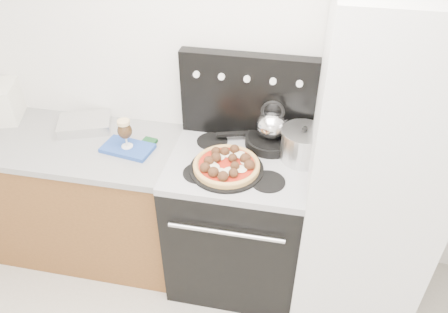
% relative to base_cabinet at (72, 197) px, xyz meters
% --- Properties ---
extents(room_shell, '(3.52, 3.01, 2.52)m').
position_rel_base_cabinet_xyz_m(room_shell, '(1.02, -0.91, 0.82)').
color(room_shell, beige).
rests_on(room_shell, ground).
extents(base_cabinet, '(1.45, 0.60, 0.86)m').
position_rel_base_cabinet_xyz_m(base_cabinet, '(0.00, 0.00, 0.00)').
color(base_cabinet, brown).
rests_on(base_cabinet, ground).
extents(countertop, '(1.48, 0.63, 0.04)m').
position_rel_base_cabinet_xyz_m(countertop, '(0.00, 0.00, 0.45)').
color(countertop, '#979797').
rests_on(countertop, base_cabinet).
extents(stove_body, '(0.76, 0.65, 0.88)m').
position_rel_base_cabinet_xyz_m(stove_body, '(1.10, -0.02, 0.01)').
color(stove_body, black).
rests_on(stove_body, ground).
extents(cooktop, '(0.76, 0.65, 0.04)m').
position_rel_base_cabinet_xyz_m(cooktop, '(1.10, -0.02, 0.47)').
color(cooktop, '#ADADB2').
rests_on(cooktop, stove_body).
extents(backguard, '(0.76, 0.08, 0.50)m').
position_rel_base_cabinet_xyz_m(backguard, '(1.10, 0.25, 0.74)').
color(backguard, black).
rests_on(backguard, cooktop).
extents(fridge, '(0.64, 0.68, 1.90)m').
position_rel_base_cabinet_xyz_m(fridge, '(1.80, -0.05, 0.52)').
color(fridge, silver).
rests_on(fridge, ground).
extents(foil_sheet, '(0.37, 0.32, 0.06)m').
position_rel_base_cabinet_xyz_m(foil_sheet, '(0.12, 0.14, 0.50)').
color(foil_sheet, white).
rests_on(foil_sheet, countertop).
extents(oven_mitt, '(0.31, 0.21, 0.02)m').
position_rel_base_cabinet_xyz_m(oven_mitt, '(0.46, -0.03, 0.48)').
color(oven_mitt, '#264AA4').
rests_on(oven_mitt, countertop).
extents(beer_glass, '(0.10, 0.10, 0.18)m').
position_rel_base_cabinet_xyz_m(beer_glass, '(0.46, -0.03, 0.58)').
color(beer_glass, '#362311').
rests_on(beer_glass, oven_mitt).
extents(pizza_pan, '(0.40, 0.40, 0.01)m').
position_rel_base_cabinet_xyz_m(pizza_pan, '(1.06, -0.12, 0.50)').
color(pizza_pan, black).
rests_on(pizza_pan, cooktop).
extents(pizza, '(0.43, 0.43, 0.05)m').
position_rel_base_cabinet_xyz_m(pizza, '(1.06, -0.12, 0.53)').
color(pizza, '#E4A859').
rests_on(pizza, pizza_pan).
extents(skillet, '(0.36, 0.36, 0.05)m').
position_rel_base_cabinet_xyz_m(skillet, '(1.26, 0.16, 0.52)').
color(skillet, black).
rests_on(skillet, cooktop).
extents(tea_kettle, '(0.19, 0.19, 0.19)m').
position_rel_base_cabinet_xyz_m(tea_kettle, '(1.26, 0.16, 0.64)').
color(tea_kettle, silver).
rests_on(tea_kettle, skillet).
extents(stock_pot, '(0.28, 0.28, 0.17)m').
position_rel_base_cabinet_xyz_m(stock_pot, '(1.44, 0.06, 0.58)').
color(stock_pot, silver).
rests_on(stock_pot, cooktop).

